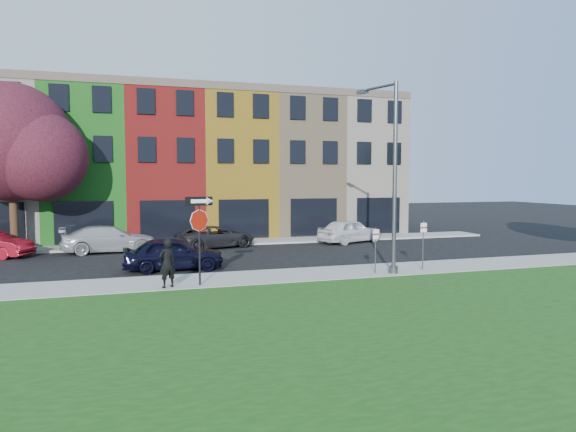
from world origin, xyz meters
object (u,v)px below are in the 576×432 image
object	(u,v)px
man	(167,263)
sedan_near	(173,254)
stop_sign	(199,222)
street_lamp	(391,178)

from	to	relation	value
man	sedan_near	world-z (taller)	man
stop_sign	street_lamp	world-z (taller)	street_lamp
stop_sign	sedan_near	world-z (taller)	stop_sign
man	sedan_near	distance (m)	4.35
sedan_near	street_lamp	size ratio (longest dim) A/B	0.55
stop_sign	street_lamp	xyz separation A→B (m)	(8.23, 0.25, 1.70)
stop_sign	man	bearing A→B (deg)	176.25
stop_sign	sedan_near	size ratio (longest dim) A/B	0.75
stop_sign	man	size ratio (longest dim) A/B	1.85
man	stop_sign	bearing A→B (deg)	157.72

